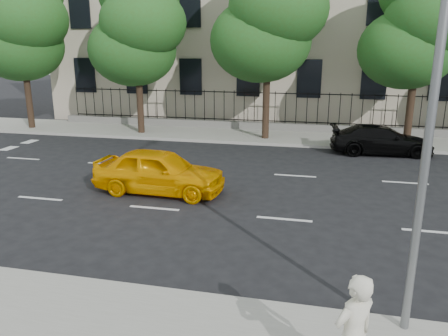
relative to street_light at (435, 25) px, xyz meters
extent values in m
plane|color=black|center=(-2.50, 1.77, -5.15)|extent=(120.00, 120.00, 0.00)
cube|color=gray|center=(-2.50, 15.77, -5.07)|extent=(60.00, 4.00, 0.15)
cube|color=slate|center=(-2.50, 17.47, -4.80)|extent=(30.00, 0.50, 0.40)
cube|color=black|center=(-2.50, 17.47, -4.50)|extent=(28.80, 0.05, 0.05)
cube|color=black|center=(-2.50, 17.47, -2.90)|extent=(28.80, 0.05, 0.05)
cylinder|color=slate|center=(0.00, -0.53, -1.00)|extent=(0.14, 0.14, 8.00)
cylinder|color=#382619|center=(-18.50, 14.97, -3.42)|extent=(0.36, 0.36, 3.15)
ellipsoid|color=#2C561C|center=(-18.90, 15.27, -0.29)|extent=(4.94, 4.94, 4.06)
ellipsoid|color=#2C561C|center=(-18.00, 14.77, 1.14)|extent=(4.68, 4.68, 3.85)
cylinder|color=#382619|center=(-11.50, 14.97, -3.51)|extent=(0.36, 0.36, 2.97)
ellipsoid|color=#2C561C|center=(-11.90, 15.27, -0.52)|extent=(4.75, 4.75, 3.90)
ellipsoid|color=#2C561C|center=(-11.00, 14.77, 0.85)|extent=(4.50, 4.50, 3.70)
cylinder|color=#382619|center=(-4.50, 14.97, -3.34)|extent=(0.36, 0.36, 3.32)
ellipsoid|color=#2C561C|center=(-4.90, 15.27, -0.05)|extent=(5.13, 5.13, 4.21)
ellipsoid|color=#2C561C|center=(-4.00, 14.77, 1.43)|extent=(4.86, 4.86, 4.00)
cylinder|color=#382619|center=(2.50, 14.97, -3.46)|extent=(0.36, 0.36, 3.08)
ellipsoid|color=#2C561C|center=(2.10, 15.27, -0.48)|extent=(4.56, 4.56, 3.74)
ellipsoid|color=#2C561C|center=(3.00, 14.77, 0.84)|extent=(4.32, 4.32, 3.55)
imported|color=#F5A200|center=(-6.87, 5.74, -4.39)|extent=(4.51, 1.96, 1.51)
imported|color=black|center=(1.10, 13.27, -4.48)|extent=(4.71, 2.21, 1.33)
camera|label=1|loc=(-1.59, -7.58, -0.32)|focal=35.00mm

